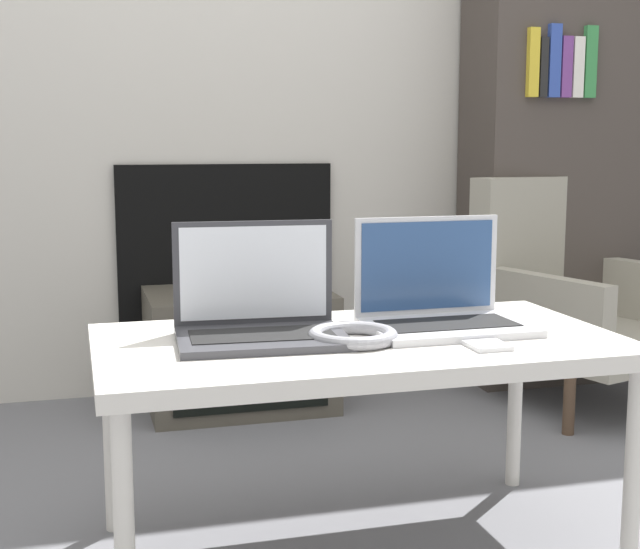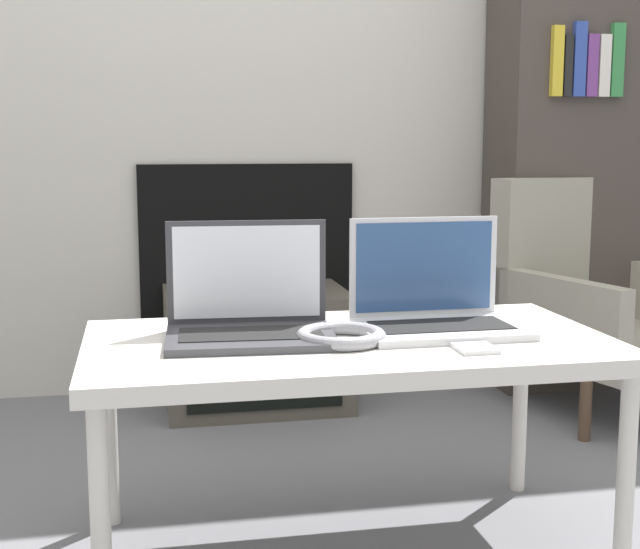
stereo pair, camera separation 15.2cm
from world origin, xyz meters
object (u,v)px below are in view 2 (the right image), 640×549
laptop_right (434,306)px  tv (256,348)px  phone (471,346)px  armchair (594,297)px  headphones (341,336)px  laptop_left (249,313)px

laptop_right → tv: bearing=103.0°
phone → armchair: (0.84, 1.05, -0.12)m
headphones → armchair: (1.08, 0.95, -0.13)m
laptop_left → armchair: bearing=38.1°
laptop_right → armchair: (0.85, 0.86, -0.16)m
laptop_right → headphones: 0.25m
armchair → tv: bearing=152.6°
headphones → tv: bearing=91.2°
phone → armchair: size_ratio=0.17×
headphones → tv: size_ratio=0.31×
phone → tv: size_ratio=0.22×
phone → tv: (-0.27, 1.25, -0.28)m
phone → headphones: bearing=159.1°
armchair → phone: bearing=-145.6°
laptop_left → headphones: (0.18, -0.09, -0.04)m
laptop_right → laptop_left: bearing=179.6°
laptop_left → armchair: size_ratio=0.48×
laptop_left → phone: (0.42, -0.19, -0.05)m
laptop_right → tv: 1.14m
laptop_left → armchair: (1.26, 0.86, -0.16)m
laptop_left → phone: bearing=-20.3°
headphones → laptop_left: bearing=152.0°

